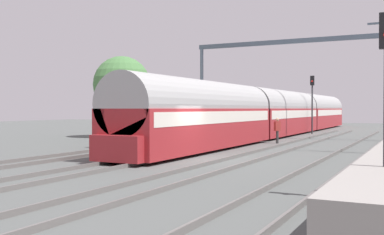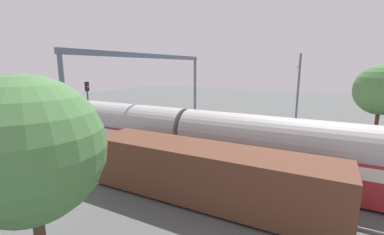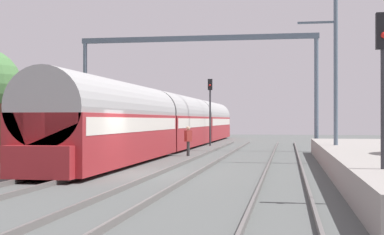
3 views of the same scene
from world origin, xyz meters
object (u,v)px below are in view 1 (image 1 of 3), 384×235
Objects in this scene: passenger_train at (281,113)px; person_crossing at (277,128)px; railway_signal_far at (312,97)px; catenary_gantry at (293,64)px; freight_car at (179,121)px.

passenger_train is 28.44× the size of person_crossing.
railway_signal_far reaches higher than person_crossing.
passenger_train is 3.00× the size of catenary_gantry.
railway_signal_far is at bearing 90.63° from catenary_gantry.
catenary_gantry is (6.00, 7.88, 4.43)m from freight_car.
passenger_train reaches higher than person_crossing.
freight_car is at bearing -111.15° from railway_signal_far.
person_crossing is (2.40, -9.46, -0.94)m from passenger_train.
catenary_gantry reaches higher than person_crossing.
freight_car is 2.40× the size of railway_signal_far.
passenger_train is at bearing 70.98° from freight_car.
passenger_train is 4.41m from railway_signal_far.
freight_car is 0.79× the size of catenary_gantry.
railway_signal_far is (5.92, 15.29, 1.98)m from freight_car.
passenger_train is at bearing 118.26° from catenary_gantry.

